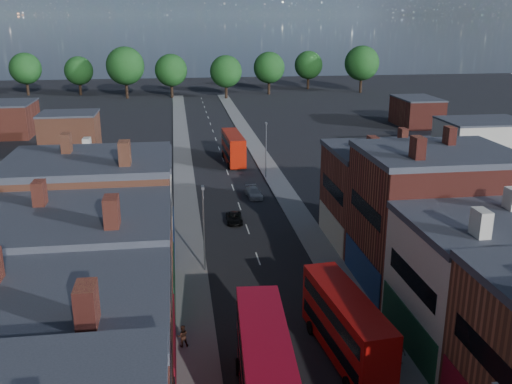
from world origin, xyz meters
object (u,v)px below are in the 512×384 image
object	(u,v)px
bus_0	(265,371)
car_3	(254,193)
car_2	(234,218)
ped_3	(400,351)
ped_1	(183,336)
bus_1	(346,325)
bus_2	(233,147)

from	to	relation	value
bus_0	car_3	xyz separation A→B (m)	(5.03, 41.41, -2.21)
car_2	ped_3	xyz separation A→B (m)	(8.08, -28.94, 0.51)
ped_1	car_2	bearing A→B (deg)	-108.86
ped_3	ped_1	bearing A→B (deg)	54.25
bus_1	car_3	size ratio (longest dim) A/B	2.63
bus_2	ped_1	bearing A→B (deg)	-101.88
car_2	bus_2	bearing A→B (deg)	86.71
car_2	ped_1	bearing A→B (deg)	-101.76
bus_2	car_2	world-z (taller)	bus_2
bus_2	car_3	distance (m)	18.36
bus_2	ped_1	xyz separation A→B (m)	(-8.94, -52.05, -1.58)
bus_0	bus_2	size ratio (longest dim) A/B	1.13
car_3	ped_3	bearing A→B (deg)	-87.98
bus_1	ped_1	distance (m)	11.40
car_2	ped_1	xyz separation A→B (m)	(-6.24, -24.80, 0.40)
ped_1	ped_3	distance (m)	14.91
bus_1	car_3	world-z (taller)	bus_1
car_2	ped_1	distance (m)	25.58
bus_0	car_3	size ratio (longest dim) A/B	2.92
bus_0	ped_1	size ratio (longest dim) A/B	7.57
car_2	car_3	distance (m)	9.64
bus_1	car_2	distance (m)	28.05
car_2	ped_3	world-z (taller)	ped_3
bus_2	ped_3	xyz separation A→B (m)	(5.38, -56.18, -1.48)
bus_1	ped_3	world-z (taller)	bus_1
bus_0	ped_3	xyz separation A→B (m)	(9.65, 3.47, -1.78)
bus_1	bus_2	size ratio (longest dim) A/B	1.02
ped_3	car_3	bearing A→B (deg)	-12.68
car_3	ped_1	world-z (taller)	ped_1
bus_0	bus_2	xyz separation A→B (m)	(4.27, 59.66, -0.31)
bus_2	ped_3	distance (m)	56.46
car_3	ped_1	size ratio (longest dim) A/B	2.59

